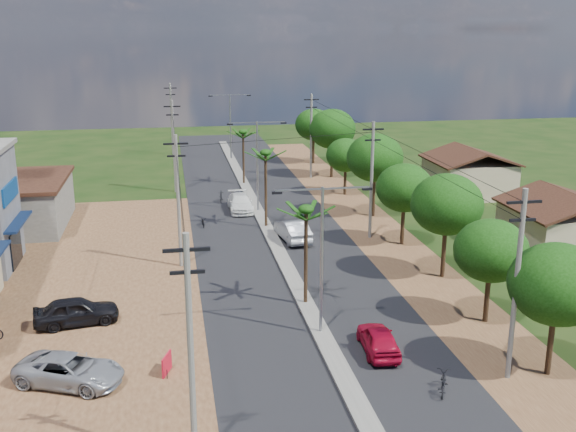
% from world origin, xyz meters
% --- Properties ---
extents(ground, '(160.00, 160.00, 0.00)m').
position_xyz_m(ground, '(0.00, 0.00, 0.00)').
color(ground, black).
rests_on(ground, ground).
extents(road, '(12.00, 110.00, 0.04)m').
position_xyz_m(road, '(0.00, 15.00, 0.02)').
color(road, black).
rests_on(road, ground).
extents(median, '(1.00, 90.00, 0.18)m').
position_xyz_m(median, '(0.00, 18.00, 0.09)').
color(median, '#605E56').
rests_on(median, ground).
extents(dirt_lot_west, '(18.00, 46.00, 0.04)m').
position_xyz_m(dirt_lot_west, '(-15.00, 8.00, 0.02)').
color(dirt_lot_west, '#54321D').
rests_on(dirt_lot_west, ground).
extents(dirt_shoulder_east, '(5.00, 90.00, 0.03)m').
position_xyz_m(dirt_shoulder_east, '(8.50, 15.00, 0.01)').
color(dirt_shoulder_east, '#54321D').
rests_on(dirt_shoulder_east, ground).
extents(low_shed, '(10.40, 10.40, 3.95)m').
position_xyz_m(low_shed, '(-21.00, 24.00, 1.97)').
color(low_shed, '#605E56').
rests_on(low_shed, ground).
extents(house_east_near, '(7.60, 7.50, 4.60)m').
position_xyz_m(house_east_near, '(20.00, 10.00, 2.39)').
color(house_east_near, tan).
rests_on(house_east_near, ground).
extents(house_east_far, '(7.60, 7.50, 4.60)m').
position_xyz_m(house_east_far, '(21.00, 28.00, 2.39)').
color(house_east_far, tan).
rests_on(house_east_far, ground).
extents(tree_east_a, '(4.40, 4.40, 6.37)m').
position_xyz_m(tree_east_a, '(9.50, -6.00, 4.49)').
color(tree_east_a, black).
rests_on(tree_east_a, ground).
extents(tree_east_b, '(4.00, 4.00, 5.83)m').
position_xyz_m(tree_east_b, '(9.30, 0.00, 4.11)').
color(tree_east_b, black).
rests_on(tree_east_b, ground).
extents(tree_east_c, '(4.60, 4.60, 6.83)m').
position_xyz_m(tree_east_c, '(9.70, 7.00, 4.86)').
color(tree_east_c, black).
rests_on(tree_east_c, ground).
extents(tree_east_d, '(4.20, 4.20, 6.13)m').
position_xyz_m(tree_east_d, '(9.40, 14.00, 4.34)').
color(tree_east_d, black).
rests_on(tree_east_d, ground).
extents(tree_east_e, '(4.80, 4.80, 7.14)m').
position_xyz_m(tree_east_e, '(9.60, 22.00, 5.09)').
color(tree_east_e, black).
rests_on(tree_east_e, ground).
extents(tree_east_f, '(3.80, 3.80, 5.52)m').
position_xyz_m(tree_east_f, '(9.20, 30.00, 3.89)').
color(tree_east_f, black).
rests_on(tree_east_f, ground).
extents(tree_east_g, '(5.00, 5.00, 7.38)m').
position_xyz_m(tree_east_g, '(9.80, 38.00, 5.24)').
color(tree_east_g, black).
rests_on(tree_east_g, ground).
extents(tree_east_h, '(4.40, 4.40, 6.52)m').
position_xyz_m(tree_east_h, '(9.50, 46.00, 4.64)').
color(tree_east_h, black).
rests_on(tree_east_h, ground).
extents(palm_median_near, '(2.00, 2.00, 6.15)m').
position_xyz_m(palm_median_near, '(0.00, 4.00, 5.54)').
color(palm_median_near, black).
rests_on(palm_median_near, ground).
extents(palm_median_mid, '(2.00, 2.00, 6.55)m').
position_xyz_m(palm_median_mid, '(0.00, 20.00, 5.90)').
color(palm_median_mid, black).
rests_on(palm_median_mid, ground).
extents(palm_median_far, '(2.00, 2.00, 5.85)m').
position_xyz_m(palm_median_far, '(0.00, 36.00, 5.26)').
color(palm_median_far, black).
rests_on(palm_median_far, ground).
extents(streetlight_near, '(5.10, 0.18, 8.00)m').
position_xyz_m(streetlight_near, '(0.00, 0.00, 4.79)').
color(streetlight_near, gray).
rests_on(streetlight_near, ground).
extents(streetlight_mid, '(5.10, 0.18, 8.00)m').
position_xyz_m(streetlight_mid, '(0.00, 25.00, 4.79)').
color(streetlight_mid, gray).
rests_on(streetlight_mid, ground).
extents(streetlight_far, '(5.10, 0.18, 8.00)m').
position_xyz_m(streetlight_far, '(0.00, 50.00, 4.79)').
color(streetlight_far, gray).
rests_on(streetlight_far, ground).
extents(utility_pole_w_a, '(1.60, 0.24, 9.00)m').
position_xyz_m(utility_pole_w_a, '(-7.00, -10.00, 4.76)').
color(utility_pole_w_a, '#605E56').
rests_on(utility_pole_w_a, ground).
extents(utility_pole_w_b, '(1.60, 0.24, 9.00)m').
position_xyz_m(utility_pole_w_b, '(-7.00, 12.00, 4.76)').
color(utility_pole_w_b, '#605E56').
rests_on(utility_pole_w_b, ground).
extents(utility_pole_w_c, '(1.60, 0.24, 9.00)m').
position_xyz_m(utility_pole_w_c, '(-7.00, 34.00, 4.76)').
color(utility_pole_w_c, '#605E56').
rests_on(utility_pole_w_c, ground).
extents(utility_pole_w_d, '(1.60, 0.24, 9.00)m').
position_xyz_m(utility_pole_w_d, '(-7.00, 55.00, 4.76)').
color(utility_pole_w_d, '#605E56').
rests_on(utility_pole_w_d, ground).
extents(utility_pole_e_a, '(1.60, 0.24, 9.00)m').
position_xyz_m(utility_pole_e_a, '(7.50, -6.00, 4.76)').
color(utility_pole_e_a, '#605E56').
rests_on(utility_pole_e_a, ground).
extents(utility_pole_e_b, '(1.60, 0.24, 9.00)m').
position_xyz_m(utility_pole_e_b, '(7.50, 16.00, 4.76)').
color(utility_pole_e_b, '#605E56').
rests_on(utility_pole_e_b, ground).
extents(utility_pole_e_c, '(1.60, 0.24, 9.00)m').
position_xyz_m(utility_pole_e_c, '(7.50, 38.00, 4.76)').
color(utility_pole_e_c, '#605E56').
rests_on(utility_pole_e_c, ground).
extents(car_red_near, '(1.87, 4.08, 1.35)m').
position_xyz_m(car_red_near, '(2.37, -2.50, 0.68)').
color(car_red_near, maroon).
rests_on(car_red_near, ground).
extents(car_silver_mid, '(2.26, 4.99, 1.59)m').
position_xyz_m(car_silver_mid, '(1.50, 16.31, 0.79)').
color(car_silver_mid, '#979A9E').
rests_on(car_silver_mid, ground).
extents(car_white_far, '(2.00, 4.89, 1.42)m').
position_xyz_m(car_white_far, '(-1.50, 25.60, 0.71)').
color(car_white_far, silver).
rests_on(car_white_far, ground).
extents(car_parked_silver, '(5.41, 4.02, 1.37)m').
position_xyz_m(car_parked_silver, '(-12.31, -3.10, 0.68)').
color(car_parked_silver, '#979A9E').
rests_on(car_parked_silver, ground).
extents(car_parked_dark, '(4.72, 2.52, 1.53)m').
position_xyz_m(car_parked_dark, '(-12.81, 3.51, 0.76)').
color(car_parked_dark, black).
rests_on(car_parked_dark, ground).
extents(moto_rider_east, '(1.26, 1.82, 0.91)m').
position_xyz_m(moto_rider_east, '(4.01, -6.73, 0.45)').
color(moto_rider_east, black).
rests_on(moto_rider_east, ground).
extents(moto_rider_west_a, '(0.60, 1.54, 0.80)m').
position_xyz_m(moto_rider_west_a, '(-5.00, 21.20, 0.40)').
color(moto_rider_west_a, black).
rests_on(moto_rider_west_a, ground).
extents(moto_rider_west_b, '(0.65, 1.73, 1.02)m').
position_xyz_m(moto_rider_west_b, '(-2.91, 29.10, 0.51)').
color(moto_rider_west_b, black).
rests_on(moto_rider_west_b, ground).
extents(roadside_sign, '(0.46, 1.13, 0.98)m').
position_xyz_m(roadside_sign, '(-8.00, -2.86, 0.48)').
color(roadside_sign, red).
rests_on(roadside_sign, ground).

